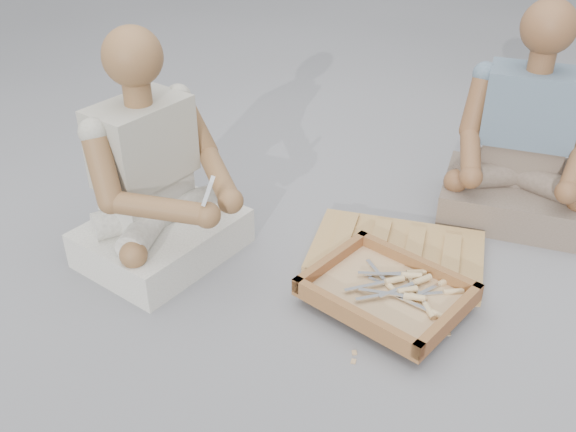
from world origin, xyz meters
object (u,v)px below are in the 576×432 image
at_px(companion, 523,150).
at_px(craftsman, 156,186).
at_px(tool_tray, 387,292).
at_px(carved_panel, 396,253).

bearing_deg(companion, craftsman, 31.48).
distance_m(tool_tray, craftsman, 0.91).
relative_size(tool_tray, craftsman, 0.69).
bearing_deg(companion, carved_panel, 51.48).
relative_size(tool_tray, companion, 0.68).
relative_size(craftsman, companion, 0.98).
xyz_separation_m(carved_panel, craftsman, (-0.84, -0.32, 0.28)).
bearing_deg(tool_tray, craftsman, -178.61).
xyz_separation_m(craftsman, companion, (1.20, 0.84, -0.00)).
bearing_deg(companion, tool_tray, 65.08).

